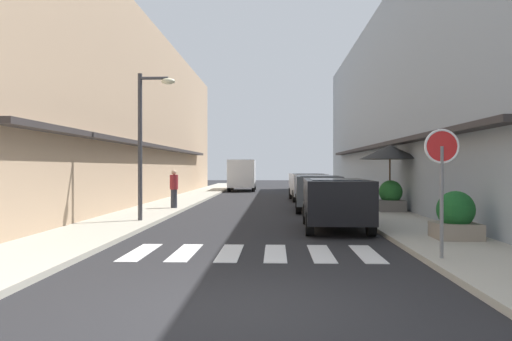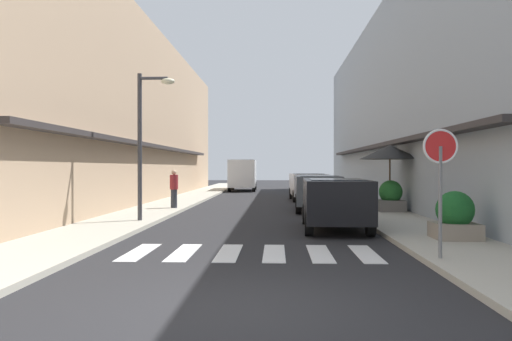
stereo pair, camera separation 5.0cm
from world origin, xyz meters
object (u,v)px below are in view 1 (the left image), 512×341
Objects in this scene: parked_car_far at (308,184)px; round_street_sign at (442,159)px; planter_corner at (456,217)px; pedestrian_walking_near at (174,188)px; delivery_van at (242,172)px; planter_midblock at (391,197)px; street_lamp at (147,129)px; cafe_umbrella at (390,152)px; parked_car_near at (336,198)px; parked_car_mid at (318,189)px.

round_street_sign is (1.34, -17.80, 1.02)m from parked_car_far.
parked_car_far is 1.82× the size of round_street_sign.
planter_corner is 12.13m from pedestrian_walking_near.
delivery_van is 20.30m from planter_midblock.
street_lamp is (-1.54, -22.73, 1.61)m from delivery_van.
cafe_umbrella is 2.27× the size of planter_corner.
parked_car_near is 3.51× the size of planter_midblock.
street_lamp is 2.95× the size of pedestrian_walking_near.
pedestrian_walking_near is at bearing 172.46° from cafe_umbrella.
cafe_umbrella is 7.76m from planter_corner.
pedestrian_walking_near reaches higher than parked_car_far.
cafe_umbrella is (2.67, -1.14, 1.45)m from parked_car_mid.
street_lamp reaches higher than round_street_sign.
pedestrian_walking_near is at bearing 134.17° from planter_corner.
planter_midblock is at bearing 62.30° from pedestrian_walking_near.
planter_midblock is (1.35, 10.05, -1.29)m from round_street_sign.
planter_midblock is at bearing 88.66° from planter_corner.
street_lamp is at bearing 138.28° from round_street_sign.
parked_car_near reaches higher than planter_midblock.
pedestrian_walking_near is (-0.13, 4.91, -2.07)m from street_lamp.
planter_corner is at bearing -24.46° from street_lamp.
round_street_sign is (1.34, -5.10, 1.03)m from parked_car_near.
round_street_sign is at bearing 13.25° from pedestrian_walking_near.
delivery_van is at bearing 110.12° from cafe_umbrella.
parked_car_near is 0.95× the size of parked_car_far.
pedestrian_walking_near is (-5.94, -0.00, 0.02)m from parked_car_mid.
parked_car_mid is at bearing 90.00° from parked_car_near.
planter_corner is at bearing -75.66° from delivery_van.
pedestrian_walking_near is (-8.62, 1.23, 0.28)m from planter_midblock.
cafe_umbrella reaches higher than round_street_sign.
cafe_umbrella is (8.49, 3.77, -0.64)m from street_lamp.
delivery_van reaches higher than parked_car_near.
parked_car_near is 3.69× the size of planter_corner.
planter_corner is (2.51, -2.51, -0.29)m from parked_car_near.
parked_car_far is at bearing 94.30° from round_street_sign.
delivery_van is 17.90m from pedestrian_walking_near.
round_street_sign is 1.52× the size of pedestrian_walking_near.
street_lamp is (-7.15, 6.38, 1.06)m from round_street_sign.
parked_car_near is 1.63× the size of cafe_umbrella.
parked_car_far is 3.87× the size of planter_corner.
delivery_van is 22.84m from street_lamp.
parked_car_near is 6.19m from parked_car_mid.
parked_car_far is 12.99m from street_lamp.
parked_car_mid is 3.52× the size of planter_midblock.
parked_car_mid is at bearing 96.76° from round_street_sign.
cafe_umbrella reaches higher than pedestrian_walking_near.
street_lamp reaches higher than cafe_umbrella.
cafe_umbrella reaches higher than delivery_van.
parked_car_far is 15.42m from planter_corner.
parked_car_near is 5.37m from round_street_sign.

